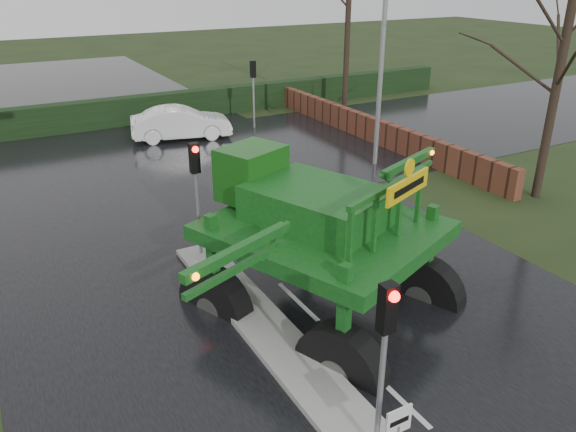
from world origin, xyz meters
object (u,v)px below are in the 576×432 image
traffic_signal_far (253,79)px  crop_sprayer (336,262)px  traffic_signal_near (385,336)px  white_sedan (182,139)px  traffic_signal_mid (196,176)px  keep_left_sign (398,430)px  street_light_right (378,20)px

traffic_signal_far → crop_sprayer: 19.84m
traffic_signal_near → white_sedan: (3.70, 20.84, -2.59)m
traffic_signal_near → traffic_signal_mid: size_ratio=1.00×
keep_left_sign → white_sedan: keep_left_sign is taller
traffic_signal_mid → white_sedan: traffic_signal_mid is taller
traffic_signal_mid → white_sedan: bearing=73.3°
traffic_signal_far → crop_sprayer: (-7.09, -18.53, -0.05)m
traffic_signal_far → traffic_signal_mid: bearing=58.1°
street_light_right → white_sedan: (-5.80, 7.83, -5.99)m
crop_sprayer → white_sedan: bearing=58.8°
street_light_right → white_sedan: 11.44m
traffic_signal_mid → street_light_right: (9.49, 4.51, 3.40)m
crop_sprayer → white_sedan: size_ratio=1.84×
keep_left_sign → white_sedan: size_ratio=0.28×
traffic_signal_mid → traffic_signal_far: bearing=58.1°
keep_left_sign → street_light_right: (9.49, 13.50, 4.93)m
traffic_signal_mid → white_sedan: size_ratio=0.72×
keep_left_sign → traffic_signal_far: bearing=70.1°
keep_left_sign → traffic_signal_mid: traffic_signal_mid is taller
street_light_right → white_sedan: size_ratio=2.05×
street_light_right → crop_sprayer: 14.14m
keep_left_sign → traffic_signal_mid: (0.00, 8.99, 1.53)m
traffic_signal_near → street_light_right: (9.49, 13.01, 3.40)m
traffic_signal_far → street_light_right: (1.69, -8.01, 3.40)m
traffic_signal_far → street_light_right: size_ratio=0.35×
crop_sprayer → traffic_signal_near: bearing=-127.8°
traffic_signal_near → traffic_signal_mid: bearing=90.0°
traffic_signal_far → traffic_signal_near: bearing=69.6°
street_light_right → white_sedan: street_light_right is taller
traffic_signal_near → traffic_signal_mid: (0.00, 8.50, 0.00)m
traffic_signal_far → white_sedan: bearing=2.5°
keep_left_sign → crop_sprayer: crop_sprayer is taller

